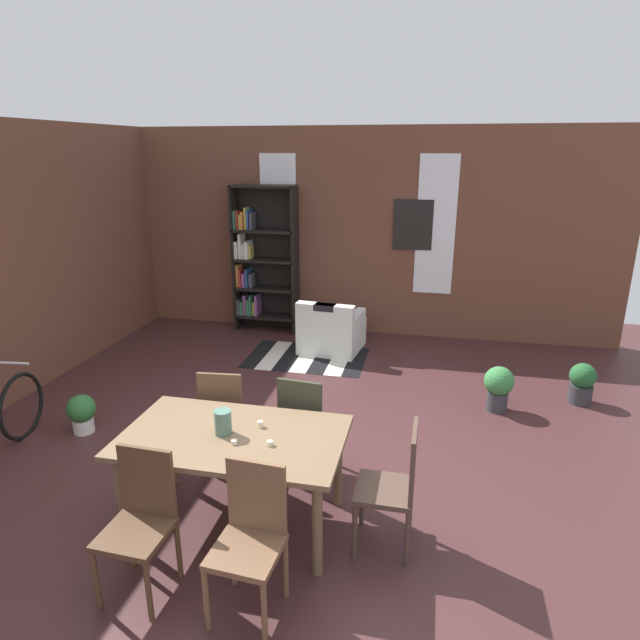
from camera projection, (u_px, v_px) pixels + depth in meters
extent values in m
plane|color=#432526|center=(273.00, 495.00, 4.43)|extent=(11.14, 11.14, 0.00)
cube|color=brown|center=(355.00, 233.00, 8.01)|extent=(7.68, 0.12, 3.05)
cube|color=white|center=(279.00, 221.00, 8.14)|extent=(0.55, 0.02, 1.98)
cube|color=white|center=(436.00, 226.00, 7.66)|extent=(0.55, 0.02, 1.98)
cube|color=brown|center=(233.00, 437.00, 3.89)|extent=(1.62, 0.95, 0.04)
cylinder|color=brown|center=(122.00, 500.00, 3.80)|extent=(0.07, 0.07, 0.72)
cylinder|color=brown|center=(317.00, 528.00, 3.51)|extent=(0.07, 0.07, 0.72)
cylinder|color=brown|center=(172.00, 445.00, 4.50)|extent=(0.07, 0.07, 0.72)
cylinder|color=brown|center=(338.00, 465.00, 4.21)|extent=(0.07, 0.07, 0.72)
cylinder|color=#4C7266|center=(223.00, 422.00, 3.87)|extent=(0.13, 0.13, 0.18)
cylinder|color=silver|center=(270.00, 443.00, 3.73)|extent=(0.04, 0.04, 0.03)
cylinder|color=silver|center=(234.00, 442.00, 3.75)|extent=(0.04, 0.04, 0.03)
cylinder|color=silver|center=(260.00, 424.00, 3.98)|extent=(0.04, 0.04, 0.05)
cube|color=#503523|center=(135.00, 534.00, 3.33)|extent=(0.42, 0.42, 0.04)
cube|color=#503523|center=(147.00, 482.00, 3.42)|extent=(0.38, 0.05, 0.50)
cylinder|color=#503523|center=(96.00, 580.00, 3.28)|extent=(0.04, 0.04, 0.43)
cylinder|color=#503523|center=(149.00, 592.00, 3.19)|extent=(0.04, 0.04, 0.43)
cylinder|color=#503523|center=(130.00, 540.00, 3.61)|extent=(0.04, 0.04, 0.43)
cylinder|color=#503523|center=(179.00, 550.00, 3.52)|extent=(0.04, 0.04, 0.43)
cube|color=brown|center=(228.00, 417.00, 4.77)|extent=(0.44, 0.44, 0.04)
cube|color=brown|center=(220.00, 401.00, 4.52)|extent=(0.38, 0.07, 0.50)
cylinder|color=brown|center=(253.00, 432.00, 5.00)|extent=(0.04, 0.04, 0.43)
cylinder|color=brown|center=(216.00, 429.00, 5.03)|extent=(0.04, 0.04, 0.43)
cylinder|color=brown|center=(244.00, 452.00, 4.65)|extent=(0.04, 0.04, 0.43)
cylinder|color=brown|center=(204.00, 450.00, 4.69)|extent=(0.04, 0.04, 0.43)
cube|color=#4A372D|center=(385.00, 490.00, 3.75)|extent=(0.40, 0.40, 0.04)
cube|color=#4A372D|center=(413.00, 462.00, 3.64)|extent=(0.03, 0.38, 0.50)
cylinder|color=#4A372D|center=(362.00, 499.00, 4.03)|extent=(0.04, 0.04, 0.43)
cylinder|color=#4A372D|center=(354.00, 531.00, 3.69)|extent=(0.04, 0.04, 0.43)
cylinder|color=#4A372D|center=(410.00, 506.00, 3.96)|extent=(0.04, 0.04, 0.43)
cylinder|color=#4A372D|center=(407.00, 539.00, 3.62)|extent=(0.04, 0.04, 0.43)
cube|color=#2E3224|center=(307.00, 426.00, 4.63)|extent=(0.44, 0.44, 0.04)
cube|color=#2E3224|center=(300.00, 409.00, 4.38)|extent=(0.38, 0.07, 0.50)
cylinder|color=#2E3224|center=(333.00, 443.00, 4.81)|extent=(0.04, 0.04, 0.43)
cylinder|color=#2E3224|center=(295.00, 436.00, 4.91)|extent=(0.04, 0.04, 0.43)
cylinder|color=#2E3224|center=(321.00, 464.00, 4.48)|extent=(0.04, 0.04, 0.43)
cylinder|color=#2E3224|center=(281.00, 457.00, 4.59)|extent=(0.04, 0.04, 0.43)
cube|color=brown|center=(246.00, 552.00, 3.18)|extent=(0.43, 0.43, 0.04)
cube|color=brown|center=(257.00, 497.00, 3.27)|extent=(0.38, 0.06, 0.50)
cylinder|color=brown|center=(207.00, 599.00, 3.14)|extent=(0.04, 0.04, 0.43)
cylinder|color=brown|center=(264.00, 614.00, 3.04)|extent=(0.04, 0.04, 0.43)
cylinder|color=brown|center=(233.00, 557.00, 3.46)|extent=(0.04, 0.04, 0.43)
cylinder|color=brown|center=(286.00, 568.00, 3.37)|extent=(0.04, 0.04, 0.43)
cube|color=black|center=(236.00, 259.00, 8.24)|extent=(0.04, 0.33, 2.23)
cube|color=black|center=(295.00, 261.00, 8.05)|extent=(0.04, 0.33, 2.23)
cube|color=black|center=(268.00, 258.00, 8.30)|extent=(0.98, 0.01, 2.23)
cube|color=black|center=(267.00, 316.00, 8.42)|extent=(0.94, 0.33, 0.04)
cube|color=#4C4C51|center=(240.00, 306.00, 8.46)|extent=(0.03, 0.28, 0.24)
cube|color=#33724C|center=(243.00, 307.00, 8.46)|extent=(0.05, 0.23, 0.21)
cube|color=#8C4C8C|center=(246.00, 304.00, 8.43)|extent=(0.05, 0.20, 0.31)
cube|color=#33724C|center=(250.00, 306.00, 8.43)|extent=(0.05, 0.28, 0.25)
cube|color=#33724C|center=(253.00, 304.00, 8.41)|extent=(0.03, 0.28, 0.32)
cube|color=gold|center=(255.00, 308.00, 8.42)|extent=(0.04, 0.18, 0.21)
cube|color=#8C4C8C|center=(258.00, 304.00, 8.39)|extent=(0.04, 0.26, 0.33)
cube|color=black|center=(266.00, 288.00, 8.28)|extent=(0.94, 0.33, 0.04)
cube|color=orange|center=(239.00, 275.00, 8.31)|extent=(0.04, 0.21, 0.35)
cube|color=#B22D28|center=(242.00, 278.00, 8.31)|extent=(0.03, 0.25, 0.27)
cube|color=#8C4C8C|center=(245.00, 279.00, 8.31)|extent=(0.05, 0.24, 0.22)
cube|color=#284C8C|center=(249.00, 277.00, 8.29)|extent=(0.03, 0.28, 0.29)
cube|color=#4C4C51|center=(252.00, 280.00, 8.29)|extent=(0.05, 0.19, 0.21)
cube|color=black|center=(265.00, 260.00, 8.15)|extent=(0.94, 0.33, 0.04)
cube|color=white|center=(238.00, 249.00, 8.19)|extent=(0.05, 0.26, 0.26)
cube|color=white|center=(242.00, 246.00, 8.16)|extent=(0.04, 0.24, 0.38)
cube|color=white|center=(245.00, 251.00, 8.17)|extent=(0.04, 0.22, 0.22)
cube|color=white|center=(249.00, 249.00, 8.15)|extent=(0.05, 0.28, 0.27)
cube|color=gold|center=(251.00, 252.00, 8.15)|extent=(0.03, 0.17, 0.20)
cube|color=black|center=(264.00, 231.00, 8.01)|extent=(0.94, 0.33, 0.04)
cube|color=#33724C|center=(236.00, 219.00, 8.05)|extent=(0.03, 0.24, 0.27)
cube|color=#B22D28|center=(239.00, 219.00, 8.04)|extent=(0.03, 0.20, 0.27)
cube|color=gold|center=(242.00, 221.00, 8.04)|extent=(0.03, 0.24, 0.22)
cube|color=orange|center=(244.00, 220.00, 8.03)|extent=(0.03, 0.27, 0.26)
cube|color=gold|center=(247.00, 218.00, 8.01)|extent=(0.04, 0.20, 0.32)
cube|color=#284C8C|center=(250.00, 219.00, 8.01)|extent=(0.03, 0.24, 0.29)
cube|color=#4C4C51|center=(253.00, 221.00, 8.00)|extent=(0.03, 0.23, 0.25)
cube|color=black|center=(263.00, 186.00, 7.81)|extent=(0.94, 0.33, 0.04)
cube|color=white|center=(332.00, 336.00, 7.60)|extent=(0.89, 0.89, 0.40)
cube|color=white|center=(325.00, 317.00, 7.20)|extent=(0.81, 0.25, 0.35)
cube|color=white|center=(356.00, 319.00, 7.42)|extent=(0.20, 0.73, 0.15)
cube|color=white|center=(309.00, 315.00, 7.62)|extent=(0.20, 0.73, 0.15)
cube|color=black|center=(325.00, 307.00, 7.16)|extent=(0.30, 0.20, 0.08)
torus|color=black|center=(22.00, 406.00, 5.26)|extent=(0.12, 0.67, 0.67)
cylinder|color=silver|center=(6.00, 363.00, 5.02)|extent=(0.44, 0.08, 0.02)
cylinder|color=#333338|center=(580.00, 394.00, 6.02)|extent=(0.25, 0.25, 0.21)
sphere|color=#235B2D|center=(583.00, 376.00, 5.95)|extent=(0.28, 0.28, 0.28)
cylinder|color=#333338|center=(497.00, 401.00, 5.84)|extent=(0.22, 0.22, 0.22)
sphere|color=#387F42|center=(499.00, 381.00, 5.77)|extent=(0.32, 0.32, 0.32)
cylinder|color=silver|center=(84.00, 425.00, 5.40)|extent=(0.20, 0.20, 0.15)
sphere|color=#2D6B33|center=(81.00, 408.00, 5.34)|extent=(0.28, 0.28, 0.28)
cube|color=black|center=(259.00, 354.00, 7.47)|extent=(0.23, 1.08, 0.01)
cube|color=silver|center=(275.00, 355.00, 7.43)|extent=(0.23, 1.08, 0.01)
cube|color=black|center=(290.00, 356.00, 7.38)|extent=(0.23, 1.08, 0.01)
cube|color=silver|center=(307.00, 357.00, 7.34)|extent=(0.23, 1.08, 0.01)
cube|color=black|center=(323.00, 359.00, 7.29)|extent=(0.23, 1.08, 0.01)
cube|color=silver|center=(339.00, 360.00, 7.24)|extent=(0.23, 1.08, 0.01)
cube|color=black|center=(356.00, 361.00, 7.20)|extent=(0.23, 1.08, 0.01)
cube|color=black|center=(413.00, 225.00, 7.72)|extent=(0.56, 0.03, 0.72)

